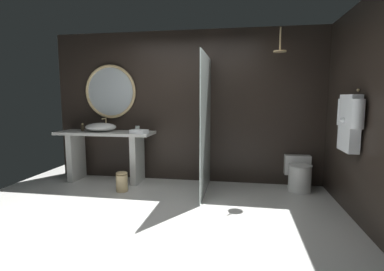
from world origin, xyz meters
TOP-DOWN VIEW (x-y plane):
  - ground_plane at (0.00, 0.00)m, footprint 5.76×5.76m
  - back_wall_panel at (0.00, 1.90)m, footprint 4.80×0.10m
  - side_wall_right at (2.35, 0.76)m, footprint 0.10×2.47m
  - vanity_counter at (-1.39, 1.56)m, footprint 1.68×0.55m
  - vessel_sink at (-1.48, 1.58)m, footprint 0.54×0.44m
  - tumbler_cup at (-0.81, 1.57)m, footprint 0.07×0.07m
  - soap_dispenser at (-1.83, 1.59)m, footprint 0.06×0.06m
  - round_wall_mirror at (-1.39, 1.81)m, footprint 0.96×0.05m
  - shower_glass_panel at (0.41, 1.24)m, footprint 0.02×1.22m
  - rain_shower_head at (1.48, 1.47)m, footprint 0.19×0.19m
  - hanging_bathrobe at (2.21, 0.58)m, footprint 0.20×0.61m
  - toilet at (1.86, 1.59)m, footprint 0.41×0.52m
  - waste_bin at (-0.89, 1.05)m, footprint 0.18×0.18m
  - folded_hand_towel at (-0.71, 1.38)m, footprint 0.31×0.24m

SIDE VIEW (x-z plane):
  - ground_plane at x=0.00m, z-range 0.00..0.00m
  - waste_bin at x=-0.89m, z-range 0.00..0.32m
  - toilet at x=1.86m, z-range -0.01..0.52m
  - vanity_counter at x=-1.39m, z-range 0.14..1.02m
  - folded_hand_towel at x=-0.71m, z-range 0.88..0.94m
  - tumbler_cup at x=-0.81m, z-range 0.88..0.99m
  - soap_dispenser at x=-1.83m, z-range 0.87..1.01m
  - vessel_sink at x=-1.48m, z-range 0.84..1.07m
  - shower_glass_panel at x=0.41m, z-range 0.00..2.10m
  - hanging_bathrobe at x=2.21m, z-range 0.82..1.57m
  - back_wall_panel at x=0.00m, z-range 0.00..2.60m
  - side_wall_right at x=2.35m, z-range 0.00..2.60m
  - round_wall_mirror at x=-1.39m, z-range 1.09..2.05m
  - rain_shower_head at x=1.48m, z-range 2.01..2.37m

